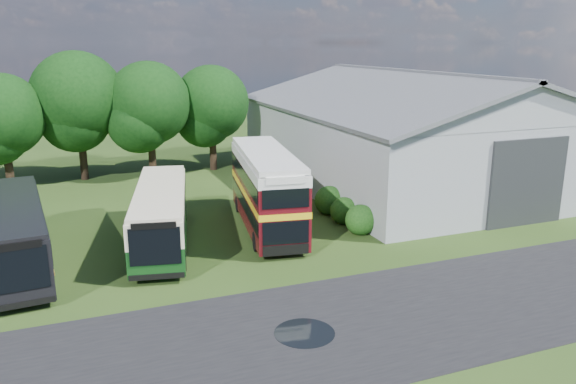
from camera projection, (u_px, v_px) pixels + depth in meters
name	position (u px, v px, depth m)	size (l,w,h in m)	color
ground	(310.00, 293.00, 23.35)	(120.00, 120.00, 0.00)	#1E3410
asphalt_road	(412.00, 312.00, 21.70)	(60.00, 8.00, 0.02)	black
puddle	(304.00, 333.00, 20.12)	(2.20, 2.20, 0.01)	black
storage_shed	(410.00, 125.00, 41.92)	(18.80, 24.80, 8.15)	gray
tree_left_b	(2.00, 115.00, 38.62)	(5.78, 5.78, 8.16)	black
tree_mid	(78.00, 98.00, 41.30)	(6.80, 6.80, 9.60)	black
tree_right_a	(149.00, 103.00, 42.28)	(6.26, 6.26, 8.83)	black
tree_right_b	(211.00, 103.00, 44.81)	(5.98, 5.98, 8.45)	black
shrub_front	(360.00, 233.00, 30.71)	(1.70, 1.70, 1.70)	#194714
shrub_mid	(344.00, 223.00, 32.52)	(1.60, 1.60, 1.60)	#194714
shrub_back	(329.00, 213.00, 34.32)	(1.80, 1.80, 1.80)	#194714
bus_green_single	(161.00, 214.00, 28.76)	(4.59, 11.08, 2.98)	black
bus_maroon_double	(266.00, 190.00, 31.05)	(4.15, 10.50, 4.39)	black
bus_dark_single	(15.00, 233.00, 25.83)	(3.56, 11.28, 3.06)	black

